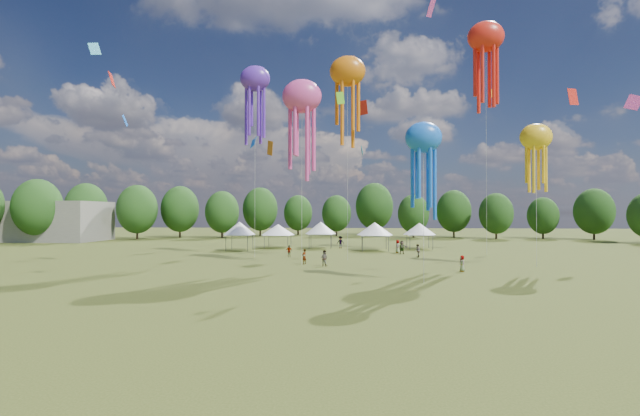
{
  "coord_description": "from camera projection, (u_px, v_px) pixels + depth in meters",
  "views": [
    {
      "loc": [
        -1.62,
        -10.9,
        5.7
      ],
      "look_at": [
        -3.38,
        15.0,
        6.0
      ],
      "focal_mm": 23.97,
      "sensor_mm": 36.0,
      "label": 1
    }
  ],
  "objects": [
    {
      "name": "spectator_near",
      "position": [
        324.0,
        258.0,
        45.61
      ],
      "size": [
        1.02,
        0.93,
        1.71
      ],
      "primitive_type": "imported",
      "rotation": [
        0.0,
        0.0,
        2.72
      ],
      "color": "gray",
      "rests_on": "ground"
    },
    {
      "name": "spectators_far",
      "position": [
        376.0,
        248.0,
        58.69
      ],
      "size": [
        19.51,
        27.29,
        1.93
      ],
      "color": "gray",
      "rests_on": "ground"
    },
    {
      "name": "festival_tents",
      "position": [
        329.0,
        229.0,
        67.15
      ],
      "size": [
        32.78,
        10.04,
        4.38
      ],
      "color": "#47474C",
      "rests_on": "ground"
    },
    {
      "name": "show_kites",
      "position": [
        389.0,
        91.0,
        51.7
      ],
      "size": [
        35.48,
        27.47,
        32.11
      ],
      "color": "#E54395",
      "rests_on": "ground"
    },
    {
      "name": "small_kites",
      "position": [
        357.0,
        22.0,
        51.8
      ],
      "size": [
        72.62,
        56.24,
        42.2
      ],
      "color": "#E54395",
      "rests_on": "ground"
    },
    {
      "name": "treeline",
      "position": [
        336.0,
        208.0,
        73.4
      ],
      "size": [
        201.57,
        95.24,
        13.43
      ],
      "color": "#38281C",
      "rests_on": "ground"
    },
    {
      "name": "hangar",
      "position": [
        5.0,
        221.0,
        87.44
      ],
      "size": [
        40.0,
        12.0,
        8.0
      ],
      "primitive_type": "cube",
      "color": "gray",
      "rests_on": "ground"
    }
  ]
}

